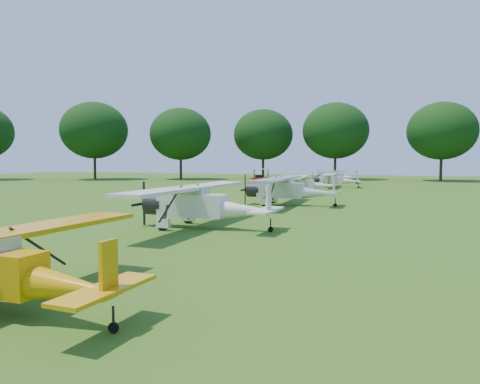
% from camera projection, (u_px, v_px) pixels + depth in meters
% --- Properties ---
extents(ground, '(160.00, 160.00, 0.00)m').
position_uv_depth(ground, '(217.00, 223.00, 24.89)').
color(ground, '#205014').
rests_on(ground, ground).
extents(tree_belt, '(137.36, 130.27, 14.52)m').
position_uv_depth(tree_belt, '(284.00, 66.00, 23.27)').
color(tree_belt, '#301D13').
rests_on(tree_belt, ground).
extents(aircraft_2, '(5.93, 9.44, 1.86)m').
position_uv_depth(aircraft_2, '(1.00, 265.00, 10.09)').
color(aircraft_2, '#D59508').
rests_on(aircraft_2, ground).
extents(aircraft_3, '(7.10, 11.28, 2.23)m').
position_uv_depth(aircraft_3, '(202.00, 202.00, 22.74)').
color(aircraft_3, silver).
rests_on(aircraft_3, ground).
extents(aircraft_4, '(7.06, 11.23, 2.21)m').
position_uv_depth(aircraft_4, '(287.00, 188.00, 34.15)').
color(aircraft_4, silver).
rests_on(aircraft_4, ground).
extents(aircraft_5, '(5.81, 9.25, 1.82)m').
position_uv_depth(aircraft_5, '(304.00, 183.00, 46.39)').
color(aircraft_5, silver).
rests_on(aircraft_5, ground).
extents(aircraft_6, '(5.76, 9.18, 1.81)m').
position_uv_depth(aircraft_6, '(334.00, 179.00, 55.94)').
color(aircraft_6, silver).
rests_on(aircraft_6, ground).
extents(aircraft_7, '(5.97, 9.48, 1.86)m').
position_uv_depth(aircraft_7, '(336.00, 175.00, 66.25)').
color(aircraft_7, silver).
rests_on(aircraft_7, ground).
extents(golf_cart, '(2.78, 2.28, 2.07)m').
position_uv_depth(golf_cart, '(261.00, 179.00, 64.87)').
color(golf_cart, '#A2250B').
rests_on(golf_cart, ground).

